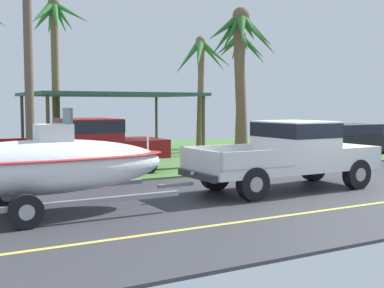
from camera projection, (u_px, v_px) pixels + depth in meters
ground at (175, 161)px, 20.58m from camera, size 36.00×22.00×0.11m
pickup_truck_towing at (294, 151)px, 13.62m from camera, size 5.45×1.98×1.82m
boat_on_trailer at (40, 167)px, 10.36m from camera, size 6.49×2.28×2.20m
parked_pickup_background at (87, 143)px, 16.25m from camera, size 5.92×2.13×1.81m
parked_sedan_near at (352, 140)px, 22.86m from camera, size 4.39×1.89×1.38m
carport_awning at (111, 96)px, 22.64m from camera, size 7.25×5.31×2.76m
palm_tree_near_left at (241, 48)px, 18.82m from camera, size 2.77×2.88×5.85m
palm_tree_near_right at (200, 65)px, 23.35m from camera, size 2.92×2.65×5.39m
palm_tree_mid at (240, 58)px, 26.83m from camera, size 2.98×3.02×6.20m
palm_tree_far_left at (53, 34)px, 23.60m from camera, size 2.73×3.00×7.19m
utility_pole at (28, 24)px, 13.71m from camera, size 0.24×1.80×8.53m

